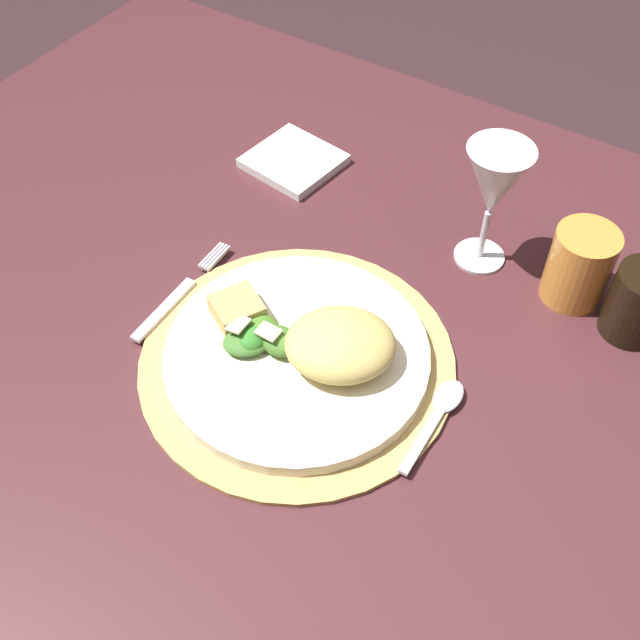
# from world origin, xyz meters

# --- Properties ---
(ground_plane) EXTENTS (6.00, 6.00, 0.00)m
(ground_plane) POSITION_xyz_m (0.00, 0.00, 0.00)
(ground_plane) COLOR #342024
(dining_table) EXTENTS (1.34, 0.97, 0.75)m
(dining_table) POSITION_xyz_m (0.00, 0.00, 0.62)
(dining_table) COLOR #472226
(dining_table) RESTS_ON ground
(placemat) EXTENTS (0.34, 0.34, 0.01)m
(placemat) POSITION_xyz_m (-0.00, -0.06, 0.75)
(placemat) COLOR tan
(placemat) RESTS_ON dining_table
(dinner_plate) EXTENTS (0.28, 0.28, 0.02)m
(dinner_plate) POSITION_xyz_m (-0.00, -0.06, 0.76)
(dinner_plate) COLOR #EEE6C8
(dinner_plate) RESTS_ON placemat
(pasta_serving) EXTENTS (0.15, 0.14, 0.05)m
(pasta_serving) POSITION_xyz_m (0.04, -0.05, 0.80)
(pasta_serving) COLOR #D6BD64
(pasta_serving) RESTS_ON dinner_plate
(salad_greens) EXTENTS (0.10, 0.08, 0.03)m
(salad_greens) POSITION_xyz_m (-0.04, -0.07, 0.78)
(salad_greens) COLOR #317926
(salad_greens) RESTS_ON dinner_plate
(bread_piece) EXTENTS (0.07, 0.07, 0.02)m
(bread_piece) POSITION_xyz_m (-0.08, -0.06, 0.78)
(bread_piece) COLOR tan
(bread_piece) RESTS_ON dinner_plate
(fork) EXTENTS (0.02, 0.17, 0.00)m
(fork) POSITION_xyz_m (-0.16, -0.06, 0.76)
(fork) COLOR silver
(fork) RESTS_ON placemat
(spoon) EXTENTS (0.03, 0.13, 0.01)m
(spoon) POSITION_xyz_m (0.16, -0.04, 0.76)
(spoon) COLOR silver
(spoon) RESTS_ON placemat
(napkin) EXTENTS (0.12, 0.12, 0.01)m
(napkin) POSITION_xyz_m (-0.19, 0.21, 0.76)
(napkin) COLOR white
(napkin) RESTS_ON dining_table
(wine_glass) EXTENTS (0.07, 0.07, 0.16)m
(wine_glass) POSITION_xyz_m (0.09, 0.19, 0.86)
(wine_glass) COLOR silver
(wine_glass) RESTS_ON dining_table
(amber_tumbler) EXTENTS (0.07, 0.07, 0.09)m
(amber_tumbler) POSITION_xyz_m (0.21, 0.19, 0.80)
(amber_tumbler) COLOR orange
(amber_tumbler) RESTS_ON dining_table
(dark_tumbler) EXTENTS (0.07, 0.07, 0.08)m
(dark_tumbler) POSITION_xyz_m (0.28, 0.17, 0.79)
(dark_tumbler) COLOR black
(dark_tumbler) RESTS_ON dining_table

